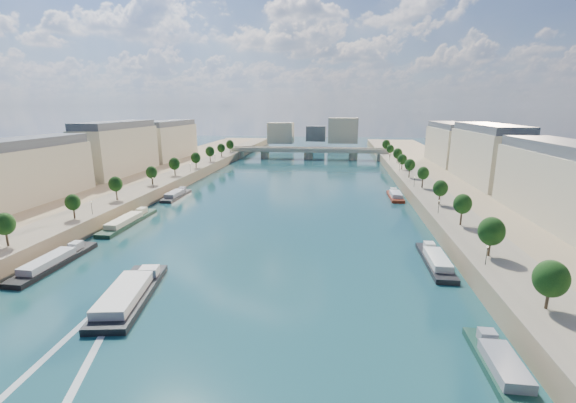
# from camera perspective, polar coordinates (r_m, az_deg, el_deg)

# --- Properties ---
(ground) EXTENTS (700.00, 700.00, 0.00)m
(ground) POSITION_cam_1_polar(r_m,az_deg,el_deg) (140.98, -1.54, -1.36)
(ground) COLOR #0D2F3D
(ground) RESTS_ON ground
(quay_left) EXTENTS (44.00, 520.00, 5.00)m
(quay_left) POSITION_cam_1_polar(r_m,az_deg,el_deg) (167.18, -26.73, 0.45)
(quay_left) COLOR #9E8460
(quay_left) RESTS_ON ground
(quay_right) EXTENTS (44.00, 520.00, 5.00)m
(quay_right) POSITION_cam_1_polar(r_m,az_deg,el_deg) (147.67, 27.25, -1.23)
(quay_right) COLOR #9E8460
(quay_right) RESTS_ON ground
(pave_left) EXTENTS (14.00, 520.00, 0.10)m
(pave_left) POSITION_cam_1_polar(r_m,az_deg,el_deg) (158.76, -22.33, 1.20)
(pave_left) COLOR gray
(pave_left) RESTS_ON quay_left
(pave_right) EXTENTS (14.00, 520.00, 0.10)m
(pave_right) POSITION_cam_1_polar(r_m,az_deg,el_deg) (142.62, 21.70, -0.09)
(pave_right) COLOR gray
(pave_right) RESTS_ON quay_right
(trees_left) EXTENTS (4.80, 268.80, 8.26)m
(trees_left) POSITION_cam_1_polar(r_m,az_deg,el_deg) (158.48, -21.53, 3.26)
(trees_left) COLOR #382B1E
(trees_left) RESTS_ON ground
(trees_right) EXTENTS (4.80, 268.80, 8.26)m
(trees_right) POSITION_cam_1_polar(r_m,az_deg,el_deg) (150.56, 20.25, 2.85)
(trees_right) COLOR #382B1E
(trees_right) RESTS_ON ground
(lamps_left) EXTENTS (0.36, 200.36, 4.28)m
(lamps_left) POSITION_cam_1_polar(r_m,az_deg,el_deg) (147.53, -22.79, 1.34)
(lamps_left) COLOR black
(lamps_left) RESTS_ON ground
(lamps_right) EXTENTS (0.36, 200.36, 4.28)m
(lamps_right) POSITION_cam_1_polar(r_m,az_deg,el_deg) (145.74, 19.62, 1.48)
(lamps_right) COLOR black
(lamps_right) RESTS_ON ground
(buildings_left) EXTENTS (16.00, 226.00, 23.20)m
(buildings_left) POSITION_cam_1_polar(r_m,az_deg,el_deg) (182.04, -28.53, 5.72)
(buildings_left) COLOR beige
(buildings_left) RESTS_ON ground
(buildings_right) EXTENTS (16.00, 226.00, 23.20)m
(buildings_right) POSITION_cam_1_polar(r_m,az_deg,el_deg) (160.89, 30.77, 4.57)
(buildings_right) COLOR beige
(buildings_right) RESTS_ON ground
(skyline) EXTENTS (79.00, 42.00, 22.00)m
(skyline) POSITION_cam_1_polar(r_m,az_deg,el_deg) (354.99, 4.56, 10.27)
(skyline) COLOR beige
(skyline) RESTS_ON ground
(bridge) EXTENTS (112.00, 12.00, 8.15)m
(bridge) POSITION_cam_1_polar(r_m,az_deg,el_deg) (280.56, 3.04, 7.36)
(bridge) COLOR #C1B79E
(bridge) RESTS_ON ground
(tour_barge) EXTENTS (12.08, 27.52, 3.70)m
(tour_barge) POSITION_cam_1_polar(r_m,az_deg,el_deg) (84.50, -22.40, -12.58)
(tour_barge) COLOR black
(tour_barge) RESTS_ON ground
(wake) EXTENTS (12.02, 26.03, 0.04)m
(wake) POSITION_cam_1_polar(r_m,az_deg,el_deg) (73.00, -29.04, -18.63)
(wake) COLOR silver
(wake) RESTS_ON ground
(moored_barges_left) EXTENTS (5.00, 161.01, 3.60)m
(moored_barges_left) POSITION_cam_1_polar(r_m,az_deg,el_deg) (109.69, -31.03, -7.51)
(moored_barges_left) COLOR #171F33
(moored_barges_left) RESTS_ON ground
(moored_barges_right) EXTENTS (5.00, 163.90, 3.60)m
(moored_barges_right) POSITION_cam_1_polar(r_m,az_deg,el_deg) (88.82, 22.96, -11.41)
(moored_barges_right) COLOR black
(moored_barges_right) RESTS_ON ground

